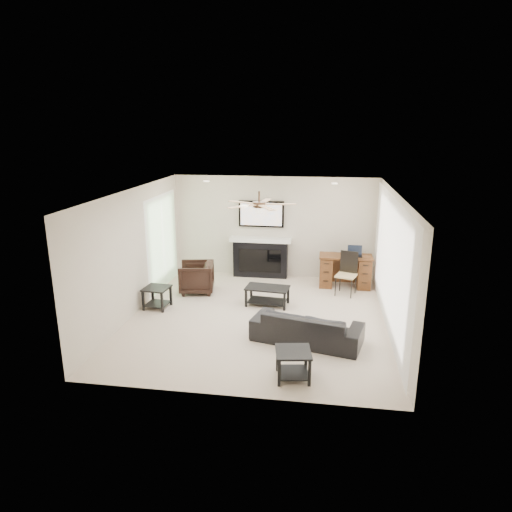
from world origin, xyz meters
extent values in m
plane|color=beige|center=(0.00, 0.00, 0.00)|extent=(5.50, 5.50, 0.00)
cube|color=white|center=(0.00, 0.00, 2.50)|extent=(5.00, 5.50, 0.04)
cube|color=beige|center=(0.00, 2.75, 1.25)|extent=(5.00, 0.04, 2.50)
cube|color=beige|center=(0.00, -2.75, 1.25)|extent=(5.00, 0.04, 2.50)
cube|color=beige|center=(-2.50, 0.00, 1.25)|extent=(0.04, 5.50, 2.50)
cube|color=beige|center=(2.50, 0.00, 1.25)|extent=(0.04, 5.50, 2.50)
cube|color=white|center=(2.45, 0.10, 1.23)|extent=(0.04, 5.10, 2.40)
cube|color=#93BC89|center=(-2.46, 1.55, 1.05)|extent=(0.04, 1.80, 2.10)
cylinder|color=#382619|center=(0.00, 0.10, 2.25)|extent=(1.40, 1.40, 0.30)
imported|color=black|center=(0.99, -0.89, 0.28)|extent=(2.03, 1.17, 0.56)
imported|color=black|center=(-1.61, 1.26, 0.35)|extent=(0.89, 0.87, 0.70)
cube|color=black|center=(0.09, 0.71, 0.20)|extent=(0.95, 0.59, 0.40)
cube|color=black|center=(0.84, -2.14, 0.23)|extent=(0.60, 0.60, 0.45)
cube|color=black|center=(-2.16, 0.21, 0.23)|extent=(0.55, 0.55, 0.45)
cube|color=black|center=(-0.32, 2.58, 0.95)|extent=(1.52, 0.34, 1.91)
cube|color=#3B220E|center=(1.75, 2.14, 0.38)|extent=(1.22, 0.56, 0.76)
cube|color=black|center=(1.75, 1.59, 0.48)|extent=(0.54, 0.55, 0.97)
cube|color=black|center=(1.95, 2.12, 0.88)|extent=(0.33, 0.24, 0.23)
camera|label=1|loc=(1.21, -8.27, 3.65)|focal=32.00mm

